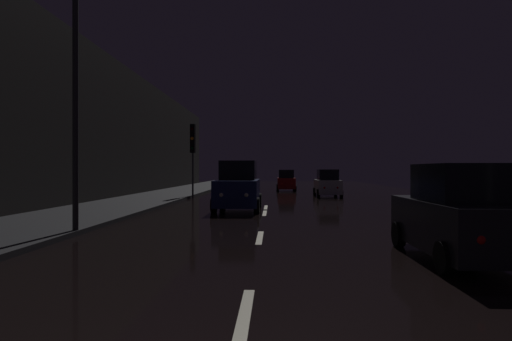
# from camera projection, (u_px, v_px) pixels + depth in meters

# --- Properties ---
(ground) EXTENTS (26.94, 84.00, 0.02)m
(ground) POSITION_uv_depth(u_px,v_px,m) (268.00, 199.00, 26.68)
(ground) COLOR black
(sidewalk_left) EXTENTS (4.40, 84.00, 0.15)m
(sidewalk_left) POSITION_uv_depth(u_px,v_px,m) (156.00, 197.00, 26.99)
(sidewalk_left) COLOR #28282B
(sidewalk_left) RESTS_ON ground
(building_facade_left) EXTENTS (0.80, 63.00, 8.80)m
(building_facade_left) POSITION_uv_depth(u_px,v_px,m) (93.00, 125.00, 23.59)
(building_facade_left) COLOR #2D2B28
(building_facade_left) RESTS_ON ground
(lane_centerline) EXTENTS (0.16, 17.37, 0.01)m
(lane_centerline) POSITION_uv_depth(u_px,v_px,m) (262.00, 226.00, 13.60)
(lane_centerline) COLOR beige
(lane_centerline) RESTS_ON ground
(traffic_light_far_left) EXTENTS (0.32, 0.47, 4.88)m
(traffic_light_far_left) POSITION_uv_depth(u_px,v_px,m) (193.00, 144.00, 27.48)
(traffic_light_far_left) COLOR #38383A
(traffic_light_far_left) RESTS_ON ground
(streetlamp_overhead) EXTENTS (1.70, 0.44, 8.49)m
(streetlamp_overhead) POSITION_uv_depth(u_px,v_px,m) (90.00, 39.00, 11.58)
(streetlamp_overhead) COLOR #2D2D30
(streetlamp_overhead) RESTS_ON ground
(car_approaching_headlights) EXTENTS (2.07, 4.49, 2.26)m
(car_approaching_headlights) POSITION_uv_depth(u_px,v_px,m) (238.00, 187.00, 19.29)
(car_approaching_headlights) COLOR #141E51
(car_approaching_headlights) RESTS_ON ground
(car_parked_right_near) EXTENTS (1.80, 3.90, 1.96)m
(car_parked_right_near) POSITION_uv_depth(u_px,v_px,m) (458.00, 215.00, 8.54)
(car_parked_right_near) COLOR black
(car_parked_right_near) RESTS_ON ground
(car_distant_taillights) EXTENTS (1.71, 3.70, 1.86)m
(car_distant_taillights) POSITION_uv_depth(u_px,v_px,m) (286.00, 181.00, 37.28)
(car_distant_taillights) COLOR maroon
(car_distant_taillights) RESTS_ON ground
(car_parked_right_far) EXTENTS (1.72, 3.73, 1.88)m
(car_parked_right_far) POSITION_uv_depth(u_px,v_px,m) (327.00, 184.00, 29.10)
(car_parked_right_far) COLOR silver
(car_parked_right_far) RESTS_ON ground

